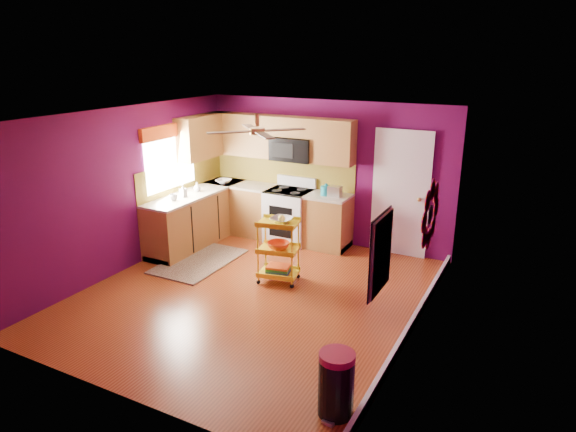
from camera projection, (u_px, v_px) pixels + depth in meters
The scene contains 18 objects.
ground at pixel (253, 295), 7.22m from camera, with size 5.00×5.00×0.00m, color maroon.
room_envelope at pixel (252, 183), 6.70m from camera, with size 4.54×5.04×2.52m.
lower_cabinets at pixel (241, 217), 9.21m from camera, with size 2.81×2.31×0.94m.
electric_range at pixel (289, 215), 9.14m from camera, with size 0.76×0.66×1.13m.
upper_cabinetry at pixel (255, 139), 9.04m from camera, with size 2.80×2.30×1.26m.
left_window at pixel (170, 148), 8.55m from camera, with size 0.08×1.35×1.08m.
panel_door at pixel (401, 195), 8.39m from camera, with size 0.95×0.11×2.15m.
right_wall_art at pixel (411, 230), 5.51m from camera, with size 0.04×2.74×1.04m.
ceiling_fan at pixel (257, 130), 6.68m from camera, with size 1.01×1.01×0.26m.
shag_rug at pixel (199, 261), 8.34m from camera, with size 0.94×1.54×0.02m, color black.
rolling_cart at pixel (279, 248), 7.49m from camera, with size 0.65×0.53×1.04m.
trash_can at pixel (336, 384), 4.77m from camera, with size 0.39×0.40×0.65m.
teal_kettle at pixel (326, 191), 8.67m from camera, with size 0.18×0.18×0.21m.
toaster at pixel (335, 191), 8.60m from camera, with size 0.22×0.15×0.18m, color beige.
soap_bottle_a at pixel (183, 191), 8.57m from camera, with size 0.10×0.10×0.21m, color #EA3F72.
soap_bottle_b at pixel (197, 187), 8.90m from camera, with size 0.13×0.13×0.16m, color white.
counter_dish at pixel (224, 181), 9.49m from camera, with size 0.28×0.28×0.07m, color white.
counter_cup at pixel (173, 197), 8.38m from camera, with size 0.13×0.13×0.11m, color white.
Camera 1 is at (3.46, -5.55, 3.28)m, focal length 32.00 mm.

